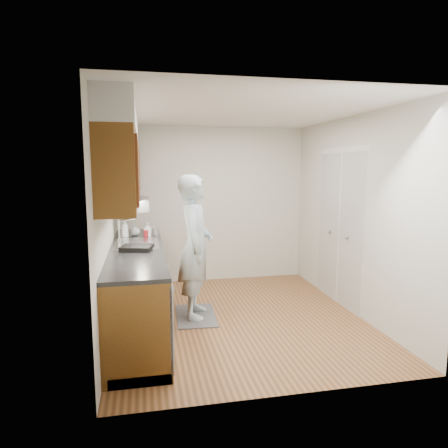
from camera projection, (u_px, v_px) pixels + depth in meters
name	position (u px, v px, depth m)	size (l,w,h in m)	color
floor	(237.00, 317.00, 4.97)	(3.50, 3.50, 0.00)	#935F37
ceiling	(239.00, 111.00, 4.62)	(3.50, 3.50, 0.00)	white
wall_left	(109.00, 221.00, 4.50)	(0.02, 3.50, 2.50)	beige
wall_right	(352.00, 215.00, 5.09)	(0.02, 3.50, 2.50)	beige
wall_back	(213.00, 205.00, 6.49)	(3.00, 0.02, 2.50)	beige
counter	(138.00, 285.00, 4.67)	(0.64, 2.80, 1.30)	brown
upper_cabinets	(122.00, 159.00, 4.48)	(0.47, 2.80, 1.21)	brown
closet_door	(339.00, 229.00, 5.41)	(0.02, 1.22, 2.05)	silver
floor_mat	(196.00, 316.00, 5.01)	(0.48, 0.81, 0.02)	slate
person	(195.00, 237.00, 4.87)	(0.70, 0.47, 1.99)	#A6BDCA
soap_bottle_a	(125.00, 229.00, 5.17)	(0.10, 0.10, 0.25)	white
soap_bottle_b	(148.00, 230.00, 5.26)	(0.09, 0.09, 0.19)	white
soap_bottle_c	(135.00, 230.00, 5.40)	(0.13, 0.13, 0.16)	white
soda_can	(146.00, 234.00, 5.19)	(0.06, 0.06, 0.11)	maroon
steel_can	(156.00, 233.00, 5.26)	(0.06, 0.06, 0.12)	#A5A5AA
dish_rack	(137.00, 248.00, 4.44)	(0.33, 0.28, 0.05)	black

